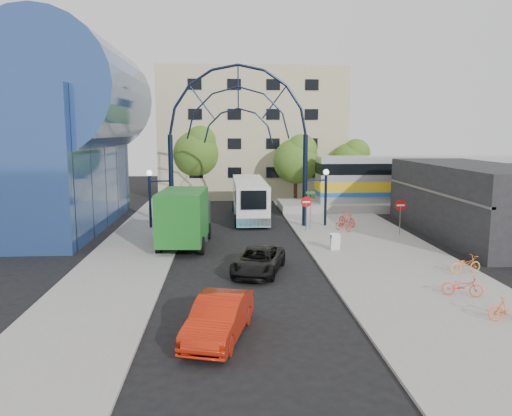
{
  "coord_description": "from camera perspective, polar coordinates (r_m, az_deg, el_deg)",
  "views": [
    {
      "loc": [
        -1.01,
        -23.13,
        7.19
      ],
      "look_at": [
        0.8,
        6.0,
        2.74
      ],
      "focal_mm": 35.0,
      "sensor_mm": 36.0,
      "label": 1
    }
  ],
  "objects": [
    {
      "name": "red_sedan",
      "position": [
        17.93,
        -4.24,
        -12.37
      ],
      "size": [
        2.71,
        4.85,
        1.51
      ],
      "primitive_type": "imported",
      "rotation": [
        0.0,
        0.0,
        -0.26
      ],
      "color": "#AD1D0A",
      "rests_on": "ground"
    },
    {
      "name": "tree_north_c",
      "position": [
        52.8,
        10.89,
        5.36
      ],
      "size": [
        4.16,
        4.16,
        6.5
      ],
      "color": "#382314",
      "rests_on": "ground"
    },
    {
      "name": "train_car",
      "position": [
        49.97,
        21.35,
        3.16
      ],
      "size": [
        25.1,
        3.05,
        4.2
      ],
      "color": "#B7B7BC",
      "rests_on": "train_platform"
    },
    {
      "name": "transit_hall",
      "position": [
        40.72,
        -24.31,
        7.22
      ],
      "size": [
        16.5,
        18.0,
        14.5
      ],
      "color": "navy",
      "rests_on": "ground"
    },
    {
      "name": "do_not_enter_sign",
      "position": [
        35.62,
        16.19,
        -0.09
      ],
      "size": [
        0.76,
        0.07,
        2.48
      ],
      "color": "slate",
      "rests_on": "sidewalk_east"
    },
    {
      "name": "tree_north_a",
      "position": [
        49.64,
        4.73,
        5.66
      ],
      "size": [
        4.48,
        4.48,
        7.0
      ],
      "color": "#382314",
      "rests_on": "ground"
    },
    {
      "name": "gateway_arch",
      "position": [
        37.17,
        -2.04,
        10.78
      ],
      "size": [
        13.64,
        0.44,
        12.1
      ],
      "color": "black",
      "rests_on": "ground"
    },
    {
      "name": "street_name_sign",
      "position": [
        36.62,
        6.24,
        0.68
      ],
      "size": [
        0.7,
        0.7,
        2.8
      ],
      "color": "slate",
      "rests_on": "sidewalk_east"
    },
    {
      "name": "bike_near_b",
      "position": [
        38.4,
        10.35,
        -1.25
      ],
      "size": [
        1.29,
        1.85,
        1.09
      ],
      "primitive_type": "imported",
      "rotation": [
        0.0,
        0.0,
        0.48
      ],
      "color": "red",
      "rests_on": "sidewalk_east"
    },
    {
      "name": "bike_far_c",
      "position": [
        23.68,
        22.52,
        -8.24
      ],
      "size": [
        1.81,
        1.13,
        0.9
      ],
      "primitive_type": "imported",
      "rotation": [
        0.0,
        0.0,
        1.23
      ],
      "color": "#EF462F",
      "rests_on": "sidewalk_east"
    },
    {
      "name": "ground",
      "position": [
        24.24,
        -1.02,
        -8.58
      ],
      "size": [
        120.0,
        120.0,
        0.0
      ],
      "primitive_type": "plane",
      "color": "black",
      "rests_on": "ground"
    },
    {
      "name": "city_bus",
      "position": [
        42.21,
        -0.75,
        1.15
      ],
      "size": [
        2.79,
        11.6,
        3.18
      ],
      "rotation": [
        0.0,
        0.0,
        0.01
      ],
      "color": "white",
      "rests_on": "ground"
    },
    {
      "name": "tree_north_b",
      "position": [
        53.17,
        -6.69,
        6.54
      ],
      "size": [
        5.12,
        5.12,
        8.0
      ],
      "color": "#382314",
      "rests_on": "ground"
    },
    {
      "name": "bike_far_b",
      "position": [
        21.43,
        26.91,
        -10.23
      ],
      "size": [
        1.58,
        0.49,
        0.94
      ],
      "primitive_type": "imported",
      "rotation": [
        0.0,
        0.0,
        1.54
      ],
      "color": "orange",
      "rests_on": "sidewalk_east"
    },
    {
      "name": "commercial_block_east",
      "position": [
        37.54,
        23.42,
        0.78
      ],
      "size": [
        6.0,
        16.0,
        5.0
      ],
      "primitive_type": "cube",
      "color": "black",
      "rests_on": "ground"
    },
    {
      "name": "train_platform",
      "position": [
        50.24,
        21.2,
        0.32
      ],
      "size": [
        32.0,
        5.0,
        0.8
      ],
      "primitive_type": "cube",
      "color": "gray",
      "rests_on": "ground"
    },
    {
      "name": "green_truck",
      "position": [
        31.91,
        -8.09,
        -1.09
      ],
      "size": [
        3.15,
        7.38,
        3.65
      ],
      "rotation": [
        0.0,
        0.0,
        -0.06
      ],
      "color": "black",
      "rests_on": "ground"
    },
    {
      "name": "apartment_block",
      "position": [
        58.18,
        -0.6,
        8.49
      ],
      "size": [
        20.0,
        12.1,
        14.0
      ],
      "color": "#C5B389",
      "rests_on": "ground"
    },
    {
      "name": "plaza_west",
      "position": [
        30.49,
        -13.89,
        -5.11
      ],
      "size": [
        5.0,
        50.0,
        0.12
      ],
      "primitive_type": "cube",
      "color": "gray",
      "rests_on": "ground"
    },
    {
      "name": "bike_near_a",
      "position": [
        36.54,
        9.96,
        -1.93
      ],
      "size": [
        1.31,
        1.69,
        0.85
      ],
      "primitive_type": "imported",
      "rotation": [
        0.0,
        0.0,
        0.53
      ],
      "color": "#E04E2C",
      "rests_on": "sidewalk_east"
    },
    {
      "name": "sandwich_board",
      "position": [
        30.54,
        9.04,
        -3.62
      ],
      "size": [
        0.55,
        0.61,
        0.99
      ],
      "color": "white",
      "rests_on": "sidewalk_east"
    },
    {
      "name": "bike_far_a",
      "position": [
        27.47,
        22.83,
        -5.96
      ],
      "size": [
        1.81,
        0.95,
        0.91
      ],
      "primitive_type": "imported",
      "rotation": [
        0.0,
        0.0,
        1.78
      ],
      "color": "orange",
      "rests_on": "sidewalk_east"
    },
    {
      "name": "sidewalk_east",
      "position": [
        29.46,
        14.43,
        -5.61
      ],
      "size": [
        8.0,
        56.0,
        0.12
      ],
      "primitive_type": "cube",
      "color": "gray",
      "rests_on": "ground"
    },
    {
      "name": "stop_sign",
      "position": [
        35.98,
        5.77,
        0.33
      ],
      "size": [
        0.8,
        0.07,
        2.5
      ],
      "color": "slate",
      "rests_on": "sidewalk_east"
    },
    {
      "name": "black_suv",
      "position": [
        25.73,
        0.28,
        -6.04
      ],
      "size": [
        3.38,
        5.11,
        1.31
      ],
      "primitive_type": "imported",
      "rotation": [
        0.0,
        0.0,
        -0.28
      ],
      "color": "black",
      "rests_on": "ground"
    }
  ]
}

